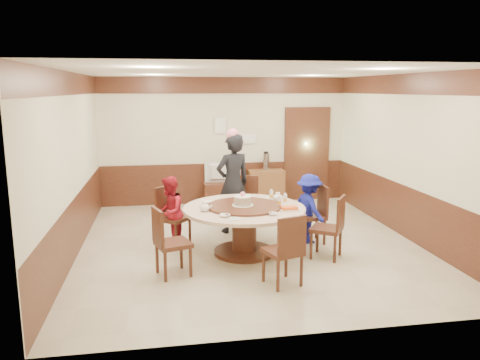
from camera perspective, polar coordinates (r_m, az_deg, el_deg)
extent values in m
plane|color=#C2B69B|center=(7.89, 1.13, -7.75)|extent=(6.00, 6.00, 0.00)
plane|color=silver|center=(7.48, 1.21, 13.01)|extent=(6.00, 6.00, 0.00)
cube|color=beige|center=(10.50, -1.88, 4.78)|extent=(5.50, 0.04, 2.80)
cube|color=beige|center=(4.70, 7.98, -3.10)|extent=(5.50, 0.04, 2.80)
cube|color=beige|center=(7.56, -19.80, 1.69)|extent=(0.04, 6.00, 2.80)
cube|color=beige|center=(8.51, 19.70, 2.67)|extent=(0.04, 6.00, 2.80)
cube|color=#452215|center=(7.76, 1.14, -4.60)|extent=(5.50, 6.00, 0.90)
cube|color=#452215|center=(7.48, 1.20, 11.67)|extent=(5.50, 6.00, 0.35)
cube|color=#452215|center=(10.91, 8.12, 3.05)|extent=(1.05, 0.08, 2.18)
cube|color=#8BD698|center=(10.93, 8.08, 3.07)|extent=(0.88, 0.02, 2.05)
cylinder|color=#452215|center=(7.43, 0.52, -8.71)|extent=(0.94, 0.94, 0.06)
cylinder|color=#452215|center=(7.33, 0.52, -6.32)|extent=(0.38, 0.38, 0.65)
cylinder|color=beige|center=(7.23, 0.53, -3.52)|extent=(1.89, 1.89, 0.05)
cylinder|color=#452215|center=(7.22, 0.53, -3.21)|extent=(1.15, 1.15, 0.03)
cube|color=#452215|center=(7.93, 8.61, -4.39)|extent=(0.46, 0.46, 0.06)
cube|color=#452215|center=(7.94, 10.08, -2.41)|extent=(0.06, 0.42, 0.50)
cube|color=#452215|center=(7.99, 8.56, -6.05)|extent=(0.36, 0.36, 0.42)
cube|color=#452215|center=(8.56, 0.60, -3.12)|extent=(0.57, 0.57, 0.06)
cube|color=#452215|center=(8.69, 0.89, -1.06)|extent=(0.40, 0.20, 0.50)
cube|color=#452215|center=(8.62, 0.60, -4.67)|extent=(0.36, 0.36, 0.42)
cube|color=#452215|center=(7.79, -8.04, -4.65)|extent=(0.62, 0.62, 0.06)
cube|color=#452215|center=(7.86, -9.27, -2.52)|extent=(0.31, 0.34, 0.50)
cube|color=#452215|center=(7.86, -7.99, -6.33)|extent=(0.36, 0.36, 0.42)
cube|color=#452215|center=(6.54, -8.15, -7.71)|extent=(0.55, 0.55, 0.06)
cube|color=#452215|center=(6.40, -10.00, -5.66)|extent=(0.17, 0.41, 0.50)
cube|color=#452215|center=(6.62, -8.09, -9.68)|extent=(0.36, 0.36, 0.42)
cube|color=#452215|center=(6.21, 5.21, -8.67)|extent=(0.56, 0.56, 0.06)
cube|color=#452215|center=(5.96, 6.36, -6.81)|extent=(0.41, 0.17, 0.50)
cube|color=#452215|center=(6.30, 5.17, -10.73)|extent=(0.36, 0.36, 0.42)
cube|color=#452215|center=(7.26, 10.48, -5.90)|extent=(0.61, 0.61, 0.06)
cube|color=#452215|center=(7.14, 12.20, -3.99)|extent=(0.27, 0.37, 0.50)
cube|color=#452215|center=(7.33, 10.42, -7.69)|extent=(0.36, 0.36, 0.42)
imported|color=black|center=(8.32, -0.87, -0.42)|extent=(0.75, 0.62, 1.78)
imported|color=#A31524|center=(7.67, -8.57, -3.88)|extent=(0.55, 0.65, 1.17)
imported|color=navy|center=(7.90, 8.44, -3.45)|extent=(0.63, 0.84, 1.16)
cylinder|color=white|center=(7.21, 0.32, -3.06)|extent=(0.33, 0.33, 0.01)
cylinder|color=tan|center=(7.19, 0.32, -2.54)|extent=(0.26, 0.26, 0.12)
cylinder|color=white|center=(7.18, 0.32, -2.01)|extent=(0.27, 0.27, 0.01)
sphere|color=pink|center=(7.17, 0.32, -1.72)|extent=(0.08, 0.08, 0.08)
ellipsoid|color=white|center=(6.98, -4.37, -3.37)|extent=(0.17, 0.15, 0.13)
ellipsoid|color=white|center=(7.61, 4.61, -2.15)|extent=(0.17, 0.15, 0.13)
imported|color=white|center=(7.47, -3.86, -2.71)|extent=(0.15, 0.15, 0.04)
imported|color=white|center=(6.77, 4.06, -4.14)|extent=(0.13, 0.13, 0.04)
imported|color=white|center=(6.68, -1.84, -4.37)|extent=(0.15, 0.15, 0.04)
imported|color=white|center=(7.23, 5.60, -3.18)|extent=(0.14, 0.14, 0.04)
cylinder|color=white|center=(6.56, -0.63, -4.75)|extent=(0.18, 0.18, 0.01)
cylinder|color=white|center=(7.78, 3.15, -2.24)|extent=(0.18, 0.18, 0.01)
cube|color=white|center=(7.06, 6.01, -3.64)|extent=(0.30, 0.20, 0.02)
cube|color=#E15319|center=(7.05, 6.02, -3.39)|extent=(0.24, 0.15, 0.04)
cylinder|color=silver|center=(7.24, 4.82, -2.67)|extent=(0.06, 0.06, 0.16)
cylinder|color=silver|center=(7.42, 5.53, -2.35)|extent=(0.06, 0.06, 0.16)
cylinder|color=silver|center=(7.68, 3.83, -1.86)|extent=(0.06, 0.06, 0.16)
cube|color=#452215|center=(10.43, -2.10, -1.67)|extent=(0.85, 0.45, 0.50)
imported|color=gray|center=(10.34, -2.12, 0.93)|extent=(0.81, 0.19, 0.46)
cube|color=brown|center=(10.61, 3.18, -0.78)|extent=(0.80, 0.40, 0.75)
cylinder|color=silver|center=(10.50, 3.18, 2.24)|extent=(0.15, 0.15, 0.38)
cube|color=white|center=(10.41, -2.41, 6.65)|extent=(0.25, 0.00, 0.35)
cube|color=white|center=(10.54, 1.12, 5.07)|extent=(0.30, 0.00, 0.22)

